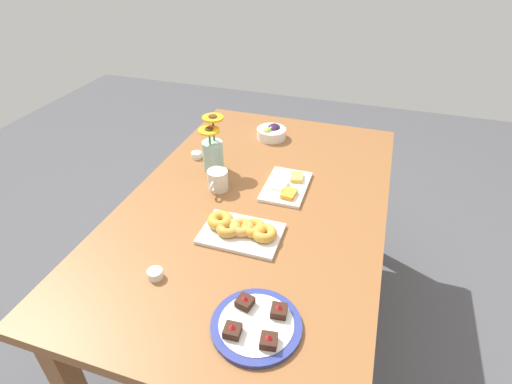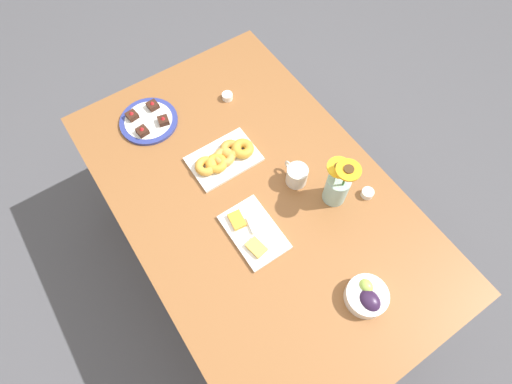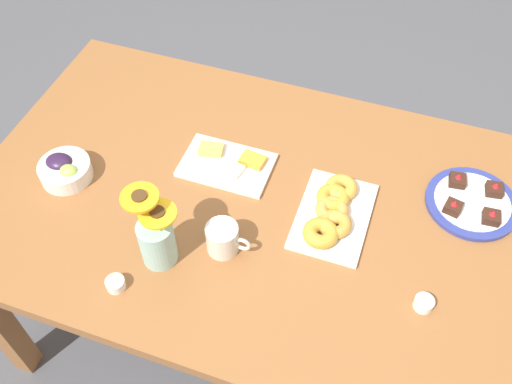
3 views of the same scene
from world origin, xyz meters
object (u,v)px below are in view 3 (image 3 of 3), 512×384
dining_table (256,219)px  croissant_platter (332,213)px  coffee_mug (223,238)px  grape_bowl (65,169)px  cheese_platter (228,164)px  flower_vase (156,238)px  jam_cup_honey (115,284)px  dessert_plate (472,202)px  jam_cup_berry (424,303)px

dining_table → croissant_platter: bearing=3.4°
coffee_mug → grape_bowl: 0.52m
cheese_platter → croissant_platter: croissant_platter is taller
grape_bowl → flower_vase: flower_vase is taller
dining_table → jam_cup_honey: bearing=-122.9°
coffee_mug → flower_vase: size_ratio=0.48×
grape_bowl → flower_vase: (0.37, -0.16, 0.06)m
coffee_mug → grape_bowl: bearing=171.1°
croissant_platter → dessert_plate: (0.35, 0.17, -0.01)m
dining_table → dessert_plate: size_ratio=6.35×
croissant_platter → flower_vase: 0.47m
coffee_mug → grape_bowl: size_ratio=0.81×
cheese_platter → flower_vase: flower_vase is taller
croissant_platter → flower_vase: size_ratio=1.16×
coffee_mug → jam_cup_berry: (0.52, 0.00, -0.03)m
coffee_mug → dessert_plate: 0.69m
grape_bowl → croissant_platter: (0.75, 0.11, -0.01)m
cheese_platter → grape_bowl: bearing=-156.0°
coffee_mug → jam_cup_honey: coffee_mug is taller
grape_bowl → croissant_platter: 0.76m
dessert_plate → grape_bowl: bearing=-165.9°
coffee_mug → croissant_platter: coffee_mug is taller
jam_cup_berry → flower_vase: size_ratio=0.19×
coffee_mug → dessert_plate: coffee_mug is taller
croissant_platter → cheese_platter: bearing=166.1°
cheese_platter → dessert_plate: size_ratio=1.03×
cheese_platter → jam_cup_berry: size_ratio=5.42×
cheese_platter → jam_cup_honey: bearing=-104.2°
grape_bowl → jam_cup_honey: grape_bowl is taller
jam_cup_berry → dessert_plate: (0.08, 0.36, -0.00)m
dining_table → flower_vase: 0.35m
jam_cup_honey → dessert_plate: (0.80, 0.55, -0.00)m
coffee_mug → cheese_platter: bearing=108.8°
jam_cup_honey → croissant_platter: bearing=40.2°
jam_cup_honey → flower_vase: 0.15m
jam_cup_berry → jam_cup_honey: bearing=-164.8°
dining_table → coffee_mug: 0.22m
grape_bowl → jam_cup_berry: bearing=-4.4°
cheese_platter → jam_cup_honey: cheese_platter is taller
cheese_platter → dessert_plate: (0.69, 0.09, 0.00)m
croissant_platter → jam_cup_berry: size_ratio=5.94×
coffee_mug → jam_cup_berry: bearing=0.2°
cheese_platter → croissant_platter: (0.33, -0.08, 0.01)m
dining_table → jam_cup_honey: (-0.24, -0.37, 0.10)m
dining_table → flower_vase: size_ratio=6.50×
jam_cup_honey → coffee_mug: bearing=42.9°
dining_table → flower_vase: bearing=-124.0°
dessert_plate → dining_table: bearing=-162.0°
croissant_platter → flower_vase: (-0.38, -0.27, 0.06)m
coffee_mug → croissant_platter: size_ratio=0.42×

